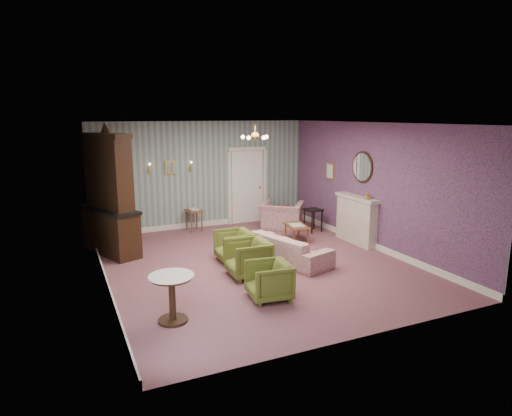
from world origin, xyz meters
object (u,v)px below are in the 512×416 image
olive_chair_a (269,279)px  pedestal_table (172,298)px  wingback_chair (282,211)px  dresser (108,191)px  coffee_table (296,233)px  olive_chair_b (248,256)px  side_table_black (313,220)px  olive_chair_c (234,244)px  fireplace (356,220)px  sofa_chintz (288,243)px

olive_chair_a → pedestal_table: bearing=-77.8°
wingback_chair → pedestal_table: (-4.10, -4.32, -0.11)m
wingback_chair → dresser: bearing=43.1°
coffee_table → olive_chair_b: bearing=-139.7°
olive_chair_b → coffee_table: bearing=132.7°
wingback_chair → pedestal_table: bearing=84.2°
dresser → pedestal_table: dresser is taller
coffee_table → side_table_black: size_ratio=1.30×
olive_chair_c → coffee_table: (1.97, 0.79, -0.16)m
fireplace → pedestal_table: (-5.09, -2.32, -0.21)m
wingback_chair → pedestal_table: size_ratio=1.48×
olive_chair_c → wingback_chair: bearing=134.4°
wingback_chair → dresser: (-4.53, -0.42, 0.94)m
fireplace → wingback_chair: bearing=116.2°
dresser → coffee_table: size_ratio=3.56×
pedestal_table → side_table_black: bearing=38.0°
fireplace → side_table_black: 1.43m
olive_chair_b → sofa_chintz: olive_chair_b is taller
sofa_chintz → wingback_chair: bearing=-42.0°
olive_chair_c → sofa_chintz: bearing=66.6°
olive_chair_b → side_table_black: bearing=131.5°
pedestal_table → olive_chair_b: bearing=36.2°
olive_chair_a → pedestal_table: (-1.70, -0.17, 0.02)m
olive_chair_a → fireplace: size_ratio=0.50×
olive_chair_b → olive_chair_c: 0.96m
olive_chair_b → wingback_chair: size_ratio=0.71×
dresser → side_table_black: bearing=-24.5°
side_table_black → pedestal_table: (-4.71, -3.68, 0.06)m
olive_chair_a → pedestal_table: size_ratio=0.95×
olive_chair_b → dresser: size_ratio=0.28×
coffee_table → side_table_black: side_table_black is taller
fireplace → coffee_table: size_ratio=1.75×
fireplace → side_table_black: (-0.38, 1.36, -0.27)m
sofa_chintz → fireplace: size_ratio=1.43×
olive_chair_a → dresser: size_ratio=0.25×
olive_chair_a → olive_chair_b: 1.15m
sofa_chintz → olive_chair_c: bearing=47.9°
olive_chair_b → coffee_table: 2.71m
fireplace → side_table_black: fireplace is taller
sofa_chintz → dresser: size_ratio=0.70×
fireplace → olive_chair_a: bearing=-147.6°
sofa_chintz → dresser: 4.09m
dresser → side_table_black: dresser is taller
sofa_chintz → side_table_black: sofa_chintz is taller
sofa_chintz → wingback_chair: wingback_chair is taller
coffee_table → pedestal_table: 4.93m
side_table_black → pedestal_table: size_ratio=0.83×
fireplace → olive_chair_c: bearing=-179.2°
fireplace → olive_chair_b: bearing=-163.0°
dresser → side_table_black: size_ratio=4.63×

